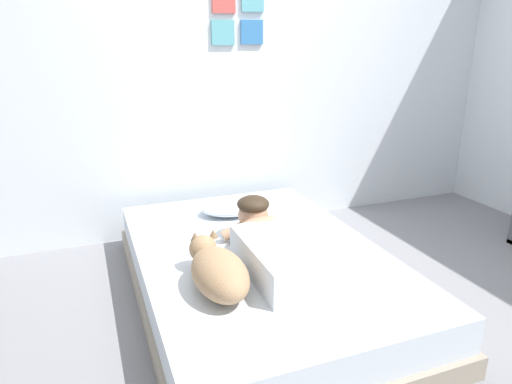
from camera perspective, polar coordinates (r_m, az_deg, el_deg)
The scene contains 8 objects.
ground_plane at distance 2.74m, azimuth 8.21°, elevation -14.69°, with size 13.36×13.36×0.00m, color gray.
back_wall at distance 3.69m, azimuth -2.56°, elevation 14.66°, with size 4.68×0.12×2.50m.
bed at distance 2.78m, azimuth 0.40°, elevation -10.20°, with size 1.41×2.10×0.32m.
pillow at distance 3.25m, azimuth -2.35°, elevation -1.74°, with size 0.52×0.32×0.11m, color silver.
person_lying at distance 2.53m, azimuth 2.55°, elevation -6.53°, with size 0.43×0.92×0.27m.
dog at distance 2.27m, azimuth -4.85°, elevation -9.70°, with size 0.26×0.57×0.21m.
coffee_cup at distance 3.10m, azimuth 1.32°, elevation -3.07°, with size 0.12×0.09×0.07m.
cell_phone at distance 2.45m, azimuth 9.00°, elevation -10.37°, with size 0.07×0.14×0.01m, color black.
Camera 1 is at (-1.17, -1.99, 1.48)m, focal length 31.98 mm.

